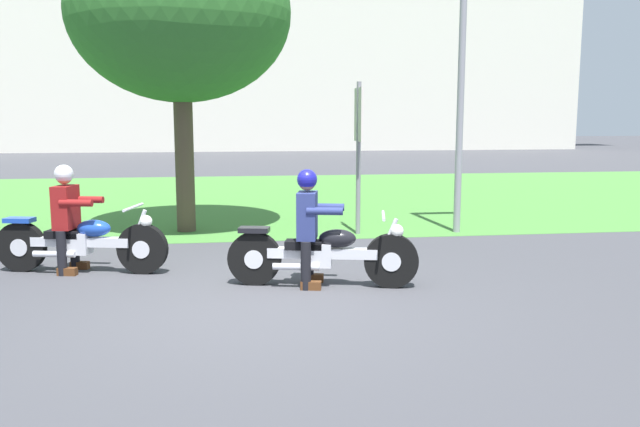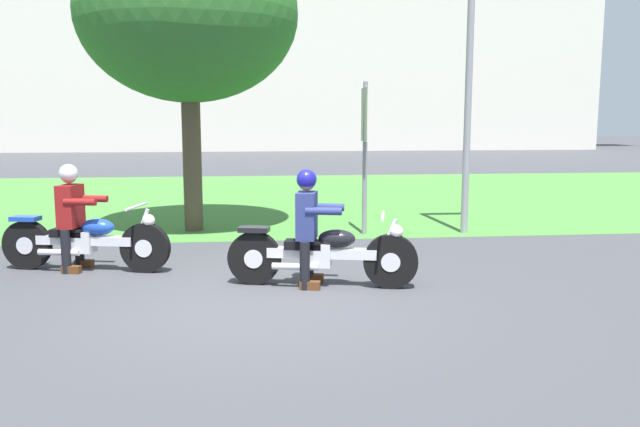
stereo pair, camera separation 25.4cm
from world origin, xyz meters
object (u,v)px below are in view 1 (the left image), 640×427
Objects in this scene: sign_banner at (359,134)px; tree_roadside at (180,14)px; motorcycle_lead at (323,254)px; rider_lead at (309,218)px; rider_follow at (67,210)px; motorcycle_follow at (82,242)px; streetlight_pole at (469,29)px.

tree_roadside is at bearing 166.43° from sign_banner.
motorcycle_lead is 0.46m from rider_lead.
rider_follow is at bearing -152.38° from sign_banner.
tree_roadside reaches higher than rider_lead.
motorcycle_follow is at bearing 171.67° from rider_lead.
streetlight_pole reaches higher than motorcycle_follow.
sign_banner is at bearing -13.57° from tree_roadside.
motorcycle_follow is 4.88m from sign_banner.
motorcycle_lead is at bearing -131.83° from streetlight_pole.
motorcycle_lead is 1.60× the size of rider_follow.
sign_banner is (4.11, 2.28, 1.33)m from motorcycle_follow.
motorcycle_follow is 1.60× the size of rider_follow.
tree_roadside is at bearing 170.84° from streetlight_pole.
streetlight_pole is (3.15, 3.29, 2.66)m from rider_lead.
motorcycle_lead is at bearing -7.58° from rider_follow.
rider_lead is at bearing 179.19° from motorcycle_lead.
rider_lead is at bearing -8.33° from motorcycle_follow.
motorcycle_follow is 0.46m from rider_follow.
sign_banner is at bearing 84.55° from motorcycle_lead.
sign_banner is (4.27, 2.24, 0.90)m from rider_follow.
motorcycle_follow is at bearing -110.94° from tree_roadside.
rider_follow reaches higher than motorcycle_follow.
motorcycle_lead is 5.63m from tree_roadside.
motorcycle_follow is at bearing -159.74° from streetlight_pole.
streetlight_pole is at bearing -9.16° from tree_roadside.
tree_roadside is at bearing 125.16° from rider_lead.
tree_roadside is at bearing 78.66° from rider_follow.
tree_roadside is (-1.86, 4.11, 3.36)m from motorcycle_lead.
rider_follow is 4.36m from tree_roadside.
sign_banner reaches higher than motorcycle_lead.
tree_roadside is 0.95× the size of streetlight_pole.
rider_follow is at bearing 172.06° from rider_lead.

